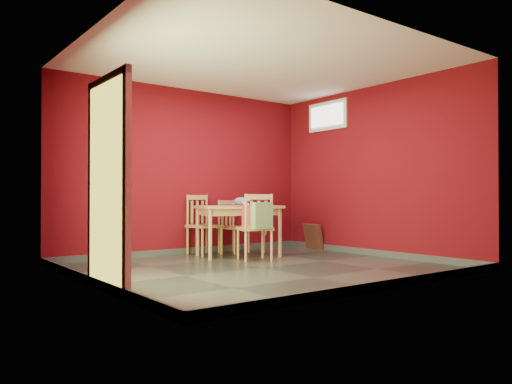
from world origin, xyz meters
TOP-DOWN VIEW (x-y plane):
  - ground at (0.00, 0.00)m, footprint 4.50×4.50m
  - room_shell at (0.00, 0.00)m, footprint 4.50×4.50m
  - doorway at (-2.23, -0.40)m, footprint 0.06×1.01m
  - window at (2.23, 1.00)m, footprint 0.05×0.90m
  - outlet_plate at (1.60, 1.99)m, footprint 0.08×0.02m
  - dining_table at (0.49, 1.23)m, footprint 1.41×1.01m
  - table_runner at (0.49, 1.10)m, footprint 0.53×0.84m
  - chair_far_left at (0.17, 1.77)m, footprint 0.50×0.50m
  - chair_far_right at (0.72, 1.74)m, footprint 0.49×0.49m
  - chair_near at (0.38, 0.63)m, footprint 0.58×0.58m
  - tote_bag at (0.33, 0.41)m, footprint 0.31×0.19m
  - cat at (0.56, 1.26)m, footprint 0.23×0.39m
  - picture_frame at (2.19, 1.32)m, footprint 0.19×0.46m

SIDE VIEW (x-z plane):
  - ground at x=0.00m, z-range 0.00..0.00m
  - room_shell at x=0.00m, z-range -2.20..2.30m
  - picture_frame at x=2.19m, z-range 0.00..0.45m
  - outlet_plate at x=1.60m, z-range 0.24..0.36m
  - chair_far_right at x=0.72m, z-range 0.01..0.89m
  - chair_far_left at x=0.17m, z-range 0.01..0.98m
  - chair_near at x=0.38m, z-range 0.01..0.98m
  - tote_bag at x=0.33m, z-range 0.45..0.89m
  - dining_table at x=0.49m, z-range 0.30..1.09m
  - table_runner at x=0.49m, z-range 0.54..0.93m
  - cat at x=0.56m, z-range 0.80..0.98m
  - doorway at x=-2.23m, z-range 0.06..2.19m
  - window at x=2.23m, z-range 2.10..2.60m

